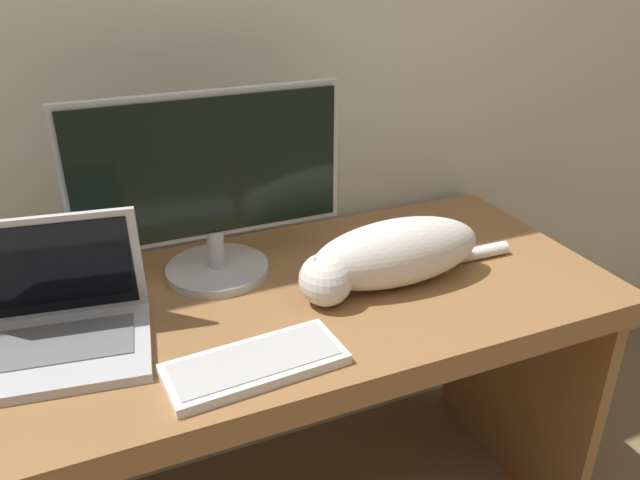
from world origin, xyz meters
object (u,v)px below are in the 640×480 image
cat (390,254)px  monitor (211,187)px  laptop (55,325)px  external_keyboard (255,364)px

cat → monitor: bearing=149.4°
laptop → monitor: bearing=33.7°
external_keyboard → monitor: bearing=81.7°
monitor → laptop: size_ratio=1.62×
monitor → cat: size_ratio=1.08×
laptop → external_keyboard: 0.39m
laptop → cat: laptop is taller
external_keyboard → cat: size_ratio=0.60×
laptop → external_keyboard: size_ratio=1.11×
monitor → cat: 0.42m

